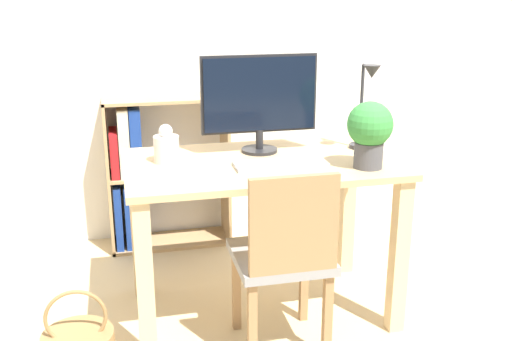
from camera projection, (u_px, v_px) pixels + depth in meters
ground_plane at (261, 309)px, 2.96m from camera, size 10.00×10.00×0.00m
wall_back at (218, 26)px, 3.58m from camera, size 8.00×0.05×2.60m
desk at (261, 191)px, 2.78m from camera, size 1.24×0.73×0.76m
monitor at (259, 97)px, 2.81m from camera, size 0.56×0.17×0.46m
keyboard at (281, 164)px, 2.66m from camera, size 0.41×0.14×0.02m
vase at (166, 147)px, 2.70m from camera, size 0.11×0.11×0.18m
desk_lamp at (367, 99)px, 2.82m from camera, size 0.10×0.19×0.42m
potted_plant at (370, 130)px, 2.59m from camera, size 0.20×0.20×0.29m
chair at (285, 254)px, 2.49m from camera, size 0.40×0.40×0.84m
bookshelf at (145, 173)px, 3.56m from camera, size 0.71×0.28×0.91m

